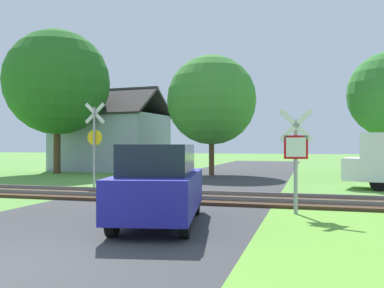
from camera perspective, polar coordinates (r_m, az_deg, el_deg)
The scene contains 8 objects.
road_asphalt at distance 8.38m, azimuth -17.74°, elevation -12.30°, with size 6.85×80.00×0.01m, color #38383A.
rail_track at distance 14.19m, azimuth -3.05°, elevation -7.05°, with size 60.00×2.60×0.22m.
stop_sign_near at distance 11.23m, azimuth 13.67°, elevation -1.17°, with size 0.87×0.18×2.71m.
crossing_sign_far at distance 18.14m, azimuth -12.88°, elevation 0.74°, with size 0.88×0.15×3.52m.
house at distance 30.33m, azimuth -10.77°, elevation 0.47°, with size 7.72×6.07×5.70m.
tree_center at distance 25.30m, azimuth 2.62°, elevation 5.87°, with size 5.26×5.26×7.04m.
tree_left at distance 27.99m, azimuth -17.55°, elevation 7.84°, with size 6.47×6.47×8.88m.
parked_car at distance 9.53m, azimuth -4.37°, elevation -5.40°, with size 2.35×4.23×1.78m.
Camera 1 is at (4.49, -4.84, 1.77)m, focal length 40.00 mm.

